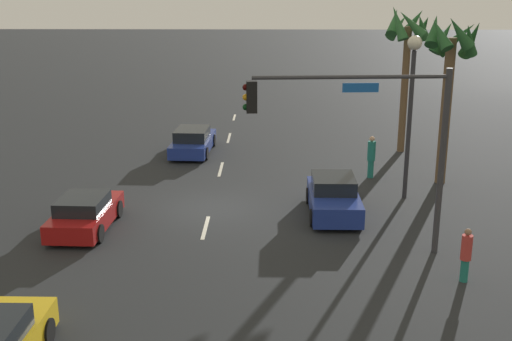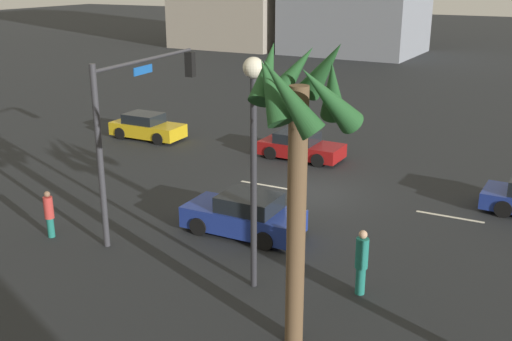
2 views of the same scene
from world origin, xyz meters
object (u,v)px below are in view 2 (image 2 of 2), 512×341
Objects in this scene: car_0 at (147,127)px; car_3 at (244,215)px; pedestrian_0 at (362,261)px; streetlamp at (254,133)px; palm_tree_0 at (300,123)px; car_1 at (300,147)px; pedestrian_1 at (49,213)px; traffic_signal at (138,109)px.

car_0 is 0.98× the size of car_3.
pedestrian_0 is at bearing 145.00° from car_0.
car_0 is 17.62m from streetlamp.
car_0 is 0.54× the size of palm_tree_0.
pedestrian_0 is (-4.83, 2.16, 0.36)m from car_3.
streetlamp is at bearing 107.14° from car_1.
car_3 is at bearing -150.19° from pedestrian_1.
car_0 is 2.42× the size of pedestrian_1.
traffic_signal is at bearing -29.50° from palm_tree_0.
car_1 is at bearing -72.86° from streetlamp.
streetlamp reaches higher than pedestrian_1.
palm_tree_0 is at bearing 77.99° from pedestrian_0.
palm_tree_0 reaches higher than pedestrian_0.
car_3 is 5.14m from traffic_signal.
palm_tree_0 is at bearing 150.50° from traffic_signal.
car_1 is 0.99× the size of car_3.
palm_tree_0 reaches higher than car_1.
car_1 is 2.44× the size of pedestrian_1.
car_0 is 12.85m from pedestrian_1.
palm_tree_0 is (-14.75, 13.83, 4.88)m from car_0.
pedestrian_0 is at bearing -161.56° from streetlamp.
car_1 is 13.27m from streetlamp.
car_1 is 0.55× the size of palm_tree_0.
pedestrian_0 reaches higher than car_0.
pedestrian_0 is at bearing 120.59° from car_1.
pedestrian_1 is at bearing 51.64° from traffic_signal.
palm_tree_0 is at bearing 112.72° from car_1.
car_0 is 12.13m from traffic_signal.
pedestrian_1 is at bearing 1.14° from streetlamp.
pedestrian_1 is 11.09m from palm_tree_0.
car_0 is at bearing -35.00° from pedestrian_0.
car_1 is 0.62× the size of streetlamp.
car_3 is at bearing 140.81° from car_0.
car_1 is 9.16m from car_3.
traffic_signal is at bearing -128.36° from pedestrian_1.
streetlamp is 8.51m from pedestrian_1.
car_1 is 0.64× the size of traffic_signal.
pedestrian_1 is at bearing 5.99° from pedestrian_0.
streetlamp is at bearing -43.44° from palm_tree_0.
palm_tree_0 is (-9.89, 1.94, 4.64)m from pedestrian_1.
pedestrian_0 is (-15.40, 10.78, 0.39)m from car_0.
traffic_signal is (1.95, 9.73, 3.54)m from car_1.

